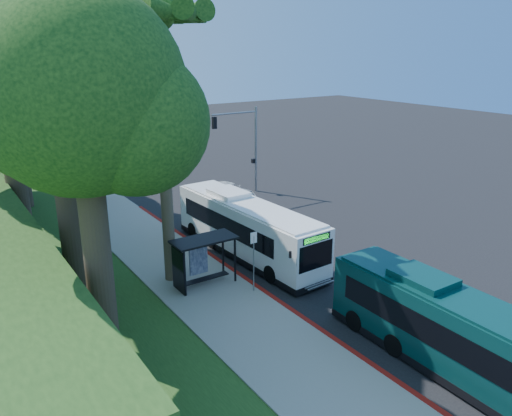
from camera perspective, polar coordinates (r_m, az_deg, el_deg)
ground at (r=31.44m, az=2.88°, el=-3.57°), size 140.00×140.00×0.00m
sidewalk at (r=27.98m, az=-9.27°, el=-6.48°), size 4.50×70.00×0.12m
red_curb at (r=25.79m, az=-0.76°, el=-8.44°), size 0.25×30.00×0.13m
grass_verge at (r=30.94m, az=-22.92°, el=-5.36°), size 8.00×70.00×0.06m
bus_shelter at (r=24.93m, az=-6.58°, el=-5.12°), size 3.20×1.51×2.55m
stop_sign_pole at (r=23.98m, az=-0.26°, el=-5.24°), size 0.35×0.06×3.17m
traffic_signal_pole at (r=40.25m, az=-1.25°, el=7.80°), size 4.10×0.30×7.00m
palm_tree at (r=23.80m, az=-11.29°, el=19.68°), size 4.20×4.20×14.40m
tree_0 at (r=23.90m, az=-22.24°, el=15.91°), size 8.40×8.00×15.70m
tree_2 at (r=39.75m, az=-26.59°, el=14.65°), size 8.82×8.40×15.12m
tree_6 at (r=18.05m, az=-19.04°, el=11.20°), size 7.56×7.20×13.74m
white_bus at (r=28.61m, az=-1.13°, el=-2.18°), size 2.93×11.62×3.44m
teal_bus at (r=20.09m, az=21.98°, el=-13.12°), size 2.51×11.04×3.28m
pickup at (r=39.03m, az=-3.16°, el=1.81°), size 3.29×5.29×1.37m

